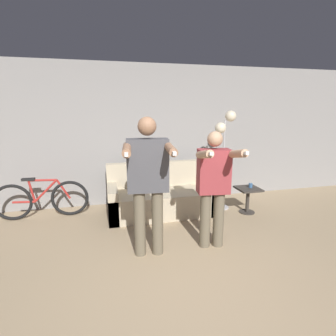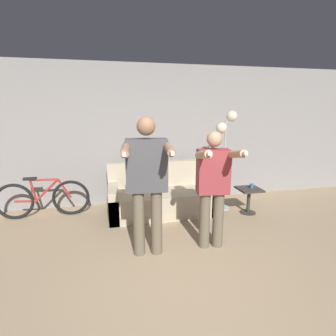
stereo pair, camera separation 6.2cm
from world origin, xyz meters
TOP-DOWN VIEW (x-y plane):
  - ground_plane at (0.00, 0.00)m, footprint 16.00×16.00m
  - wall_back at (0.00, 2.95)m, footprint 10.00×0.05m
  - couch at (0.12, 2.28)m, footprint 1.84×0.81m
  - person_left at (-0.32, 0.97)m, footprint 0.60×0.72m
  - person_right at (0.52, 0.97)m, footprint 0.53×0.71m
  - cat at (0.02, 2.57)m, footprint 0.47×0.12m
  - floor_lamp at (1.25, 2.23)m, footprint 0.37×0.28m
  - side_table at (1.59, 1.91)m, footprint 0.39×0.39m
  - cup at (1.64, 1.93)m, footprint 0.07×0.07m
  - bicycle at (-1.86, 2.52)m, footprint 1.50×0.07m

SIDE VIEW (x-z plane):
  - ground_plane at x=0.00m, z-range 0.00..0.00m
  - couch at x=0.12m, z-range -0.16..0.70m
  - side_table at x=1.59m, z-range 0.09..0.54m
  - bicycle at x=-1.86m, z-range -0.03..0.67m
  - cup at x=1.64m, z-range 0.45..0.53m
  - person_right at x=0.52m, z-range 0.11..1.64m
  - cat at x=0.02m, z-range 0.85..1.04m
  - person_left at x=-0.32m, z-range 0.14..1.85m
  - wall_back at x=0.00m, z-range 0.00..2.60m
  - floor_lamp at x=1.25m, z-range 0.48..2.24m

